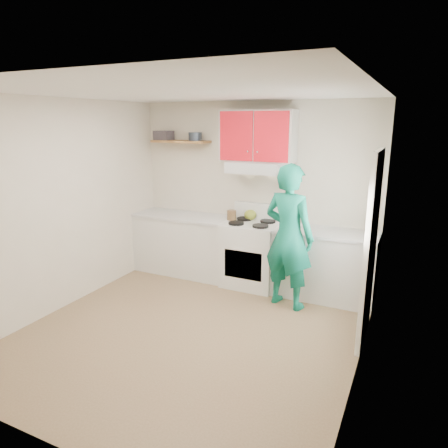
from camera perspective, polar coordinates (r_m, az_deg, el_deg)
The scene contains 21 objects.
floor at distance 4.81m, azimuth -4.60°, elevation -14.70°, with size 3.80×3.80×0.00m, color brown.
ceiling at distance 4.22m, azimuth -5.33°, elevation 17.93°, with size 3.60×3.80×0.04m, color white.
back_wall at distance 6.01m, azimuth 4.28°, elevation 4.40°, with size 3.60×0.04×2.60m, color beige.
front_wall at distance 2.94m, azimuth -24.19°, elevation -7.48°, with size 3.60×0.04×2.60m, color beige.
left_wall at distance 5.45m, azimuth -21.49°, elevation 2.42°, with size 0.04×3.80×2.60m, color beige.
right_wall at distance 3.78m, azimuth 19.34°, elevation -2.30°, with size 0.04×3.80×2.60m, color beige.
door at distance 4.53m, azimuth 19.79°, elevation -3.30°, with size 0.05×0.85×2.05m, color white.
door_glass at distance 4.43m, azimuth 19.90°, elevation 2.00°, with size 0.01×0.55×0.95m, color white.
counter_left at distance 6.40m, azimuth -5.57°, elevation -2.86°, with size 1.52×0.60×0.90m, color silver.
counter_right at distance 5.64m, azimuth 13.88°, elevation -5.60°, with size 1.32×0.60×0.90m, color silver.
stove at distance 5.89m, azimuth 3.88°, elevation -4.25°, with size 0.76×0.65×0.92m, color white.
range_hood at distance 5.72m, azimuth 4.48°, elevation 7.88°, with size 0.76×0.44×0.15m, color silver.
upper_cabinets at distance 5.74m, azimuth 4.77°, elevation 12.16°, with size 1.02×0.33×0.70m, color red.
shelf at distance 6.31m, azimuth -6.07°, elevation 11.40°, with size 0.90×0.30×0.04m, color brown.
books at distance 6.44m, azimuth -8.44°, elevation 12.16°, with size 0.27×0.19×0.14m, color #363037.
tin at distance 6.17m, azimuth -4.04°, elevation 12.12°, with size 0.20×0.20×0.12m, color #333D4C.
kettle at distance 5.93m, azimuth 3.70°, elevation 1.28°, with size 0.18×0.18×0.15m, color olive.
crock at distance 5.94m, azimuth 1.07°, elevation 1.16°, with size 0.13×0.13×0.16m, color brown.
cutting_board at distance 5.47m, azimuth 12.96°, elevation -1.12°, with size 0.34×0.25×0.02m, color olive.
silicone_mat at distance 5.35m, azimuth 18.29°, elevation -1.89°, with size 0.31×0.26×0.01m, color #B11312.
person at distance 5.15m, azimuth 9.04°, elevation -1.78°, with size 0.67×0.44×1.84m, color #0B6852.
Camera 1 is at (2.15, -3.62, 2.32)m, focal length 32.68 mm.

